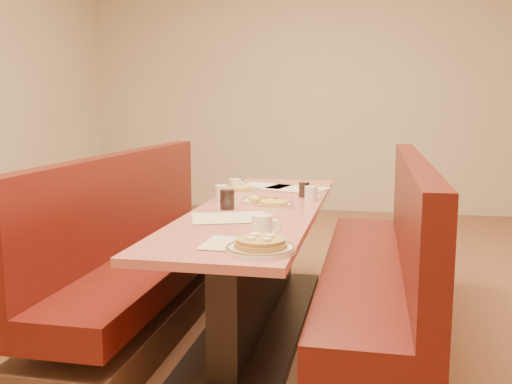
% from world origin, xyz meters
% --- Properties ---
extents(ground, '(8.00, 8.00, 0.00)m').
position_xyz_m(ground, '(0.00, 0.00, 0.00)').
color(ground, '#9E6647').
rests_on(ground, ground).
extents(room_envelope, '(6.04, 8.04, 2.82)m').
position_xyz_m(room_envelope, '(0.00, 0.00, 1.93)').
color(room_envelope, beige).
rests_on(room_envelope, ground).
extents(diner_table, '(0.70, 2.50, 0.75)m').
position_xyz_m(diner_table, '(0.00, 0.00, 0.37)').
color(diner_table, black).
rests_on(diner_table, ground).
extents(booth_left, '(0.55, 2.50, 1.05)m').
position_xyz_m(booth_left, '(-0.73, 0.00, 0.36)').
color(booth_left, '#4C3326').
rests_on(booth_left, ground).
extents(booth_right, '(0.55, 2.50, 1.05)m').
position_xyz_m(booth_right, '(0.73, 0.00, 0.36)').
color(booth_right, '#4C3326').
rests_on(booth_right, ground).
extents(placemat_near_left, '(0.49, 0.43, 0.00)m').
position_xyz_m(placemat_near_left, '(-0.08, -0.38, 0.75)').
color(placemat_near_left, beige).
rests_on(placemat_near_left, diner_table).
extents(placemat_near_right, '(0.35, 0.27, 0.00)m').
position_xyz_m(placemat_near_right, '(0.12, -0.94, 0.75)').
color(placemat_near_right, beige).
rests_on(placemat_near_right, diner_table).
extents(placemat_far_left, '(0.41, 0.35, 0.00)m').
position_xyz_m(placemat_far_left, '(-0.12, 0.84, 0.75)').
color(placemat_far_left, beige).
rests_on(placemat_far_left, diner_table).
extents(placemat_far_right, '(0.50, 0.43, 0.00)m').
position_xyz_m(placemat_far_right, '(0.12, 0.74, 0.75)').
color(placemat_far_right, beige).
rests_on(placemat_far_right, diner_table).
extents(pancake_plate, '(0.30, 0.30, 0.07)m').
position_xyz_m(pancake_plate, '(0.21, -1.03, 0.77)').
color(pancake_plate, white).
rests_on(pancake_plate, diner_table).
extents(eggs_plate, '(0.26, 0.26, 0.05)m').
position_xyz_m(eggs_plate, '(-0.01, 0.10, 0.77)').
color(eggs_plate, white).
rests_on(eggs_plate, diner_table).
extents(extra_plate_mid, '(0.24, 0.24, 0.05)m').
position_xyz_m(extra_plate_mid, '(0.09, -0.01, 0.77)').
color(extra_plate_mid, white).
rests_on(extra_plate_mid, diner_table).
extents(extra_plate_far, '(0.25, 0.25, 0.05)m').
position_xyz_m(extra_plate_far, '(-0.24, 0.52, 0.77)').
color(extra_plate_far, white).
rests_on(extra_plate_far, diner_table).
extents(coffee_mug_a, '(0.14, 0.10, 0.10)m').
position_xyz_m(coffee_mug_a, '(0.17, -0.78, 0.80)').
color(coffee_mug_a, white).
rests_on(coffee_mug_a, diner_table).
extents(coffee_mug_b, '(0.12, 0.09, 0.09)m').
position_xyz_m(coffee_mug_b, '(-0.28, 0.19, 0.80)').
color(coffee_mug_b, white).
rests_on(coffee_mug_b, diner_table).
extents(coffee_mug_c, '(0.12, 0.08, 0.09)m').
position_xyz_m(coffee_mug_c, '(0.28, 0.29, 0.80)').
color(coffee_mug_c, white).
rests_on(coffee_mug_c, diner_table).
extents(coffee_mug_d, '(0.11, 0.08, 0.09)m').
position_xyz_m(coffee_mug_d, '(-0.28, 0.54, 0.80)').
color(coffee_mug_d, white).
rests_on(coffee_mug_d, diner_table).
extents(soda_tumbler_near, '(0.08, 0.08, 0.12)m').
position_xyz_m(soda_tumbler_near, '(-0.16, -0.12, 0.81)').
color(soda_tumbler_near, black).
rests_on(soda_tumbler_near, diner_table).
extents(soda_tumbler_mid, '(0.07, 0.07, 0.10)m').
position_xyz_m(soda_tumbler_mid, '(0.22, 0.41, 0.80)').
color(soda_tumbler_mid, black).
rests_on(soda_tumbler_mid, diner_table).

